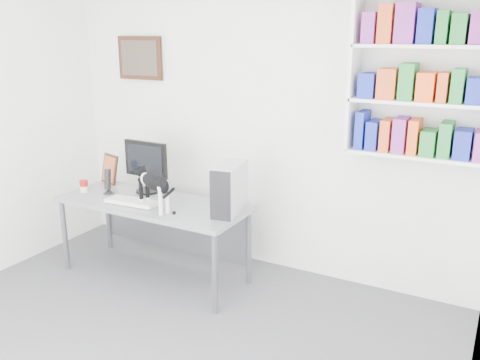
{
  "coord_description": "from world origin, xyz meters",
  "views": [
    {
      "loc": [
        2.03,
        -2.09,
        2.15
      ],
      "look_at": [
        0.07,
        1.53,
        0.94
      ],
      "focal_mm": 38.0,
      "sensor_mm": 36.0,
      "label": 1
    }
  ],
  "objects_px": {
    "bookshelf": "(422,75)",
    "speaker": "(108,181)",
    "keyboard": "(132,202)",
    "cat": "(154,191)",
    "monitor": "(147,166)",
    "soup_can": "(84,186)",
    "pc_tower": "(229,189)",
    "leaning_print": "(110,168)",
    "desk": "(154,239)"
  },
  "relations": [
    {
      "from": "speaker",
      "to": "cat",
      "type": "relative_size",
      "value": 0.45
    },
    {
      "from": "monitor",
      "to": "speaker",
      "type": "xyz_separation_m",
      "value": [
        -0.29,
        -0.21,
        -0.12
      ]
    },
    {
      "from": "keyboard",
      "to": "speaker",
      "type": "xyz_separation_m",
      "value": [
        -0.38,
        0.12,
        0.1
      ]
    },
    {
      "from": "speaker",
      "to": "soup_can",
      "type": "height_order",
      "value": "speaker"
    },
    {
      "from": "keyboard",
      "to": "soup_can",
      "type": "relative_size",
      "value": 4.24
    },
    {
      "from": "desk",
      "to": "keyboard",
      "type": "xyz_separation_m",
      "value": [
        -0.12,
        -0.13,
        0.38
      ]
    },
    {
      "from": "desk",
      "to": "keyboard",
      "type": "bearing_deg",
      "value": -132.18
    },
    {
      "from": "leaning_print",
      "to": "soup_can",
      "type": "distance_m",
      "value": 0.36
    },
    {
      "from": "speaker",
      "to": "soup_can",
      "type": "xyz_separation_m",
      "value": [
        -0.23,
        -0.07,
        -0.07
      ]
    },
    {
      "from": "bookshelf",
      "to": "speaker",
      "type": "height_order",
      "value": "bookshelf"
    },
    {
      "from": "desk",
      "to": "speaker",
      "type": "relative_size",
      "value": 7.12
    },
    {
      "from": "bookshelf",
      "to": "keyboard",
      "type": "relative_size",
      "value": 2.63
    },
    {
      "from": "pc_tower",
      "to": "leaning_print",
      "type": "height_order",
      "value": "pc_tower"
    },
    {
      "from": "monitor",
      "to": "soup_can",
      "type": "height_order",
      "value": "monitor"
    },
    {
      "from": "keyboard",
      "to": "bookshelf",
      "type": "bearing_deg",
      "value": 14.44
    },
    {
      "from": "soup_can",
      "to": "desk",
      "type": "bearing_deg",
      "value": 6.07
    },
    {
      "from": "bookshelf",
      "to": "monitor",
      "type": "bearing_deg",
      "value": -170.23
    },
    {
      "from": "monitor",
      "to": "speaker",
      "type": "distance_m",
      "value": 0.38
    },
    {
      "from": "desk",
      "to": "leaning_print",
      "type": "relative_size",
      "value": 5.88
    },
    {
      "from": "keyboard",
      "to": "monitor",
      "type": "bearing_deg",
      "value": 101.85
    },
    {
      "from": "pc_tower",
      "to": "leaning_print",
      "type": "relative_size",
      "value": 1.4
    },
    {
      "from": "keyboard",
      "to": "cat",
      "type": "bearing_deg",
      "value": -9.02
    },
    {
      "from": "pc_tower",
      "to": "cat",
      "type": "height_order",
      "value": "pc_tower"
    },
    {
      "from": "bookshelf",
      "to": "pc_tower",
      "type": "bearing_deg",
      "value": -158.67
    },
    {
      "from": "keyboard",
      "to": "cat",
      "type": "xyz_separation_m",
      "value": [
        0.26,
        -0.02,
        0.15
      ]
    },
    {
      "from": "bookshelf",
      "to": "leaning_print",
      "type": "xyz_separation_m",
      "value": [
        -2.78,
        -0.33,
        -0.99
      ]
    },
    {
      "from": "monitor",
      "to": "pc_tower",
      "type": "xyz_separation_m",
      "value": [
        0.95,
        -0.13,
        -0.04
      ]
    },
    {
      "from": "desk",
      "to": "soup_can",
      "type": "distance_m",
      "value": 0.84
    },
    {
      "from": "pc_tower",
      "to": "leaning_print",
      "type": "bearing_deg",
      "value": 163.41
    },
    {
      "from": "keyboard",
      "to": "soup_can",
      "type": "bearing_deg",
      "value": 171.52
    },
    {
      "from": "keyboard",
      "to": "desk",
      "type": "bearing_deg",
      "value": 43.69
    },
    {
      "from": "pc_tower",
      "to": "bookshelf",
      "type": "bearing_deg",
      "value": 12.19
    },
    {
      "from": "cat",
      "to": "soup_can",
      "type": "bearing_deg",
      "value": -162.1
    },
    {
      "from": "bookshelf",
      "to": "cat",
      "type": "distance_m",
      "value": 2.27
    },
    {
      "from": "leaning_print",
      "to": "soup_can",
      "type": "bearing_deg",
      "value": -73.99
    },
    {
      "from": "leaning_print",
      "to": "speaker",
      "type": "bearing_deg",
      "value": -33.81
    },
    {
      "from": "monitor",
      "to": "bookshelf",
      "type": "bearing_deg",
      "value": 10.8
    },
    {
      "from": "monitor",
      "to": "leaning_print",
      "type": "height_order",
      "value": "monitor"
    },
    {
      "from": "leaning_print",
      "to": "cat",
      "type": "xyz_separation_m",
      "value": [
        0.87,
        -0.42,
        0.02
      ]
    },
    {
      "from": "pc_tower",
      "to": "cat",
      "type": "xyz_separation_m",
      "value": [
        -0.59,
        -0.23,
        -0.04
      ]
    },
    {
      "from": "desk",
      "to": "soup_can",
      "type": "xyz_separation_m",
      "value": [
        -0.73,
        -0.08,
        0.41
      ]
    },
    {
      "from": "bookshelf",
      "to": "soup_can",
      "type": "bearing_deg",
      "value": -166.42
    },
    {
      "from": "cat",
      "to": "monitor",
      "type": "bearing_deg",
      "value": 157.84
    },
    {
      "from": "monitor",
      "to": "cat",
      "type": "height_order",
      "value": "monitor"
    },
    {
      "from": "pc_tower",
      "to": "speaker",
      "type": "xyz_separation_m",
      "value": [
        -1.23,
        -0.09,
        -0.08
      ]
    },
    {
      "from": "monitor",
      "to": "cat",
      "type": "bearing_deg",
      "value": -43.75
    },
    {
      "from": "desk",
      "to": "pc_tower",
      "type": "relative_size",
      "value": 4.18
    },
    {
      "from": "monitor",
      "to": "leaning_print",
      "type": "distance_m",
      "value": 0.53
    },
    {
      "from": "speaker",
      "to": "monitor",
      "type": "bearing_deg",
      "value": 21.63
    },
    {
      "from": "keyboard",
      "to": "leaning_print",
      "type": "height_order",
      "value": "leaning_print"
    }
  ]
}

